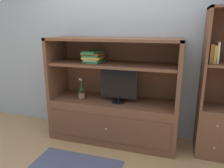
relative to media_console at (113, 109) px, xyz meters
The scene contains 8 objects.
ground_plane 0.61m from the media_console, 90.00° to the right, with size 8.00×8.00×0.00m, color tan.
painted_rear_wall 1.00m from the media_console, 90.00° to the left, with size 6.00×0.10×2.80m, color #9EA8B2.
media_console is the anchor object (origin of this frame).
tv_monitor 0.40m from the media_console, 33.03° to the right, with size 0.51×0.19×0.47m.
potted_plant 0.51m from the media_console, behind, with size 0.09×0.10×0.30m.
magazine_stack 0.80m from the media_console, behind, with size 0.27×0.35×0.16m.
bookshelf_tall 1.35m from the media_console, ahead, with size 0.42×0.41×1.82m.
upright_book_row 1.49m from the media_console, ahead, with size 0.11×0.17×0.25m.
Camera 1 is at (0.84, -2.35, 1.60)m, focal length 34.22 mm.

